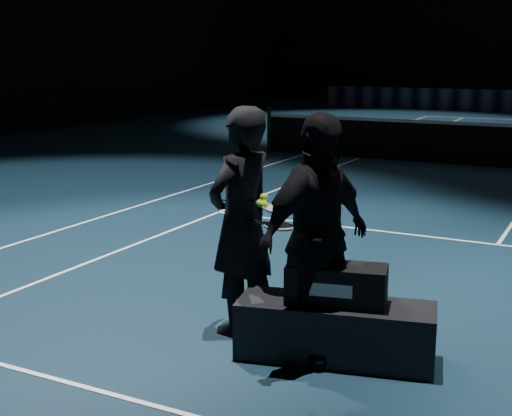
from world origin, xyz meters
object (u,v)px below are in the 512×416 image
at_px(player_bench, 335,331).
at_px(racket_lower, 279,226).
at_px(racket_bag, 337,284).
at_px(player_b, 316,239).
at_px(player_a, 241,221).
at_px(tennis_balls, 263,202).
at_px(racket_upper, 278,209).

bearing_deg(player_bench, racket_lower, 161.48).
distance_m(racket_bag, player_b, 0.40).
distance_m(racket_bag, racket_lower, 0.66).
height_order(player_a, tennis_balls, player_a).
height_order(racket_bag, racket_lower, racket_lower).
distance_m(player_b, racket_lower, 0.40).
relative_size(player_b, tennis_balls, 16.36).
relative_size(player_a, tennis_balls, 16.36).
relative_size(racket_bag, player_a, 0.39).
bearing_deg(racket_lower, player_a, -180.00).
distance_m(player_bench, player_b, 0.77).
distance_m(racket_lower, tennis_balls, 0.26).
bearing_deg(player_b, racket_bag, -43.48).
height_order(player_bench, player_b, player_b).
xyz_separation_m(player_bench, racket_bag, (0.00, 0.00, 0.39)).
distance_m(player_a, racket_upper, 0.43).
distance_m(racket_lower, racket_upper, 0.14).
bearing_deg(tennis_balls, player_bench, -9.64).
bearing_deg(player_b, player_bench, -43.48).
bearing_deg(racket_bag, player_b, -166.02).
height_order(player_a, racket_upper, player_a).
height_order(racket_bag, player_a, player_a).
bearing_deg(player_bench, player_a, 155.57).
relative_size(player_b, racket_lower, 2.89).
height_order(player_b, racket_upper, player_b).
xyz_separation_m(racket_bag, player_b, (-0.15, -0.07, 0.36)).
relative_size(racket_bag, racket_upper, 1.14).
relative_size(racket_bag, tennis_balls, 6.46).
bearing_deg(player_a, tennis_balls, 86.27).
bearing_deg(tennis_balls, racket_upper, -5.11).
relative_size(racket_lower, racket_upper, 1.00).
distance_m(player_bench, tennis_balls, 1.20).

